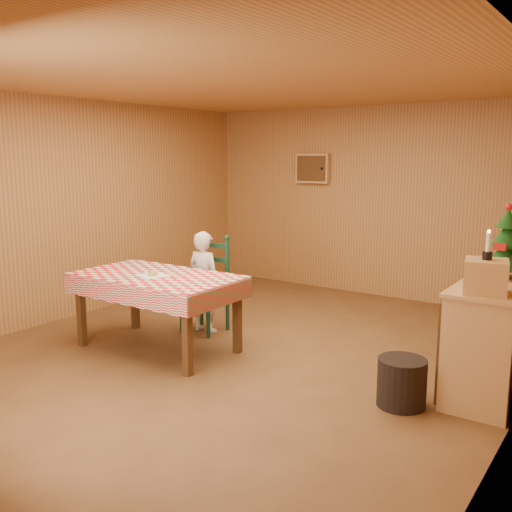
{
  "coord_description": "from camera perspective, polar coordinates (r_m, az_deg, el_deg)",
  "views": [
    {
      "loc": [
        3.17,
        -4.38,
        1.94
      ],
      "look_at": [
        0.0,
        0.2,
        0.95
      ],
      "focal_mm": 40.0,
      "sensor_mm": 36.0,
      "label": 1
    }
  ],
  "objects": [
    {
      "name": "ladder_chair",
      "position": [
        6.36,
        -4.87,
        -3.01
      ],
      "size": [
        0.44,
        0.4,
        1.08
      ],
      "color": "#10311E",
      "rests_on": "ground"
    },
    {
      "name": "napkin",
      "position": [
        5.7,
        -10.27,
        -1.91
      ],
      "size": [
        0.32,
        0.32,
        0.0
      ],
      "primitive_type": "cube",
      "rotation": [
        0.0,
        0.0,
        -0.28
      ],
      "color": "white",
      "rests_on": "dining_table"
    },
    {
      "name": "donut",
      "position": [
        5.7,
        -10.27,
        -1.73
      ],
      "size": [
        0.13,
        0.13,
        0.03
      ],
      "primitive_type": "torus",
      "rotation": [
        0.0,
        0.0,
        0.32
      ],
      "color": "#C69447",
      "rests_on": "napkin"
    },
    {
      "name": "crate",
      "position": [
        4.54,
        22.0,
        -1.9
      ],
      "size": [
        0.36,
        0.36,
        0.25
      ],
      "primitive_type": "cube",
      "rotation": [
        0.0,
        0.0,
        0.22
      ],
      "color": "tan",
      "rests_on": "shelf_unit"
    },
    {
      "name": "storage_bin",
      "position": [
        4.69,
        14.36,
        -12.15
      ],
      "size": [
        0.46,
        0.46,
        0.38
      ],
      "primitive_type": "cylinder",
      "rotation": [
        0.0,
        0.0,
        -0.24
      ],
      "color": "black",
      "rests_on": "ground"
    },
    {
      "name": "cabin_walls",
      "position": [
        5.85,
        1.86,
        8.95
      ],
      "size": [
        5.1,
        6.05,
        2.65
      ],
      "color": "#A7713C",
      "rests_on": "ground"
    },
    {
      "name": "candle_set",
      "position": [
        4.51,
        22.15,
        0.46
      ],
      "size": [
        0.07,
        0.07,
        0.22
      ],
      "color": "black",
      "rests_on": "crate"
    },
    {
      "name": "flower_arrangement",
      "position": [
        5.46,
        23.77,
        0.46
      ],
      "size": [
        0.25,
        0.25,
        0.36
      ],
      "primitive_type": "imported",
      "rotation": [
        0.0,
        0.0,
        -0.29
      ],
      "color": "#B31510",
      "rests_on": "shelf_unit"
    },
    {
      "name": "seated_child",
      "position": [
        6.31,
        -5.2,
        -2.58
      ],
      "size": [
        0.41,
        0.27,
        1.12
      ],
      "primitive_type": "imported",
      "rotation": [
        0.0,
        0.0,
        3.14
      ],
      "color": "silver",
      "rests_on": "ground"
    },
    {
      "name": "dining_table",
      "position": [
        5.76,
        -9.89,
        -2.65
      ],
      "size": [
        1.66,
        0.96,
        0.77
      ],
      "color": "#4F3015",
      "rests_on": "ground"
    },
    {
      "name": "christmas_tree",
      "position": [
        5.14,
        23.74,
        1.07
      ],
      "size": [
        0.34,
        0.34,
        0.62
      ],
      "color": "#4F3015",
      "rests_on": "shelf_unit"
    },
    {
      "name": "shelf_unit",
      "position": [
        5.07,
        22.49,
        -7.62
      ],
      "size": [
        0.54,
        1.24,
        0.93
      ],
      "color": "tan",
      "rests_on": "ground"
    },
    {
      "name": "ground",
      "position": [
        5.75,
        -1.15,
        -9.66
      ],
      "size": [
        6.0,
        6.0,
        0.0
      ],
      "primitive_type": "plane",
      "color": "brown",
      "rests_on": "ground"
    }
  ]
}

